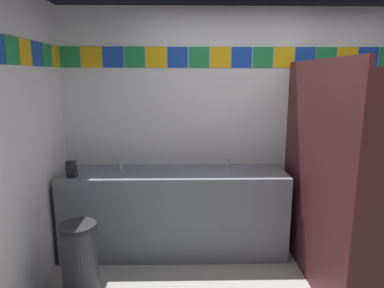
# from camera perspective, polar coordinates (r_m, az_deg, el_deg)

# --- Properties ---
(wall_back) EXTENTS (4.22, 0.09, 2.53)m
(wall_back) POSITION_cam_1_polar(r_m,az_deg,el_deg) (3.81, 11.19, 2.65)
(wall_back) COLOR silver
(wall_back) RESTS_ON ground_plane
(vanity_counter) EXTENTS (2.27, 0.58, 0.88)m
(vanity_counter) POSITION_cam_1_polar(r_m,az_deg,el_deg) (3.63, -2.91, -11.13)
(vanity_counter) COLOR slate
(vanity_counter) RESTS_ON ground_plane
(faucet_left) EXTENTS (0.04, 0.10, 0.14)m
(faucet_left) POSITION_cam_1_polar(r_m,az_deg,el_deg) (3.62, -11.97, -3.38)
(faucet_left) COLOR silver
(faucet_left) RESTS_ON vanity_counter
(faucet_right) EXTENTS (0.04, 0.10, 0.14)m
(faucet_right) POSITION_cam_1_polar(r_m,az_deg,el_deg) (3.59, 6.16, -3.34)
(faucet_right) COLOR silver
(faucet_right) RESTS_ON vanity_counter
(soap_dispenser) EXTENTS (0.09, 0.09, 0.16)m
(soap_dispenser) POSITION_cam_1_polar(r_m,az_deg,el_deg) (3.48, -19.57, -3.97)
(soap_dispenser) COLOR black
(soap_dispenser) RESTS_ON vanity_counter
(stall_divider) EXTENTS (0.92, 1.56, 1.97)m
(stall_divider) POSITION_cam_1_polar(r_m,az_deg,el_deg) (3.01, 24.16, -6.06)
(stall_divider) COLOR #471E23
(stall_divider) RESTS_ON ground_plane
(toilet) EXTENTS (0.39, 0.49, 0.74)m
(toilet) POSITION_cam_1_polar(r_m,az_deg,el_deg) (3.93, 23.28, -12.55)
(toilet) COLOR white
(toilet) RESTS_ON ground_plane
(trash_bin) EXTENTS (0.31, 0.31, 0.65)m
(trash_bin) POSITION_cam_1_polar(r_m,az_deg,el_deg) (3.14, -18.28, -18.06)
(trash_bin) COLOR #333338
(trash_bin) RESTS_ON ground_plane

